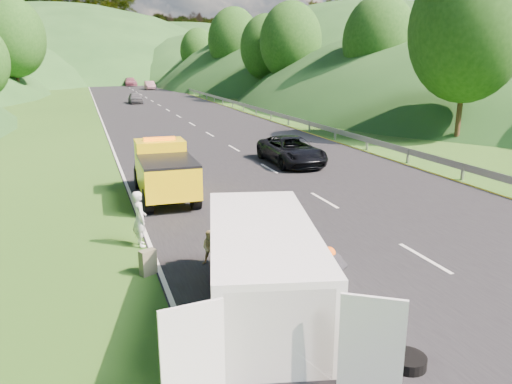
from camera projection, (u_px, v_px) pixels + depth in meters
name	position (u px, v px, depth m)	size (l,w,h in m)	color
ground	(293.00, 246.00, 14.37)	(320.00, 320.00, 0.00)	#38661E
road_surface	(168.00, 110.00, 51.81)	(14.00, 200.00, 0.02)	black
guardrail	(208.00, 99.00, 65.53)	(0.06, 140.00, 1.52)	gray
tree_line_right	(277.00, 93.00, 76.38)	(14.00, 140.00, 14.00)	#295719
hills_backdrop	(124.00, 77.00, 139.34)	(201.00, 288.60, 44.00)	#2D5B23
tow_truck	(164.00, 170.00, 19.07)	(2.08, 5.24, 2.23)	black
white_van	(261.00, 269.00, 9.83)	(4.02, 6.57, 2.18)	black
woman	(141.00, 246.00, 14.41)	(0.59, 0.43, 1.62)	silver
child	(211.00, 265.00, 13.06)	(0.45, 0.35, 0.93)	tan
worker	(325.00, 344.00, 9.47)	(1.20, 0.69, 1.85)	black
suitcase	(148.00, 262.00, 12.43)	(0.40, 0.22, 0.65)	#5C5945
spare_tire	(407.00, 367.00, 8.76)	(0.67, 0.67, 0.20)	black
passing_suv	(291.00, 164.00, 25.54)	(2.28, 4.95, 1.38)	black
dist_car_a	(136.00, 104.00, 59.55)	(1.53, 3.80, 1.30)	#49494E
dist_car_b	(150.00, 90.00, 85.87)	(1.51, 4.34, 1.43)	#785059
dist_car_c	(131.00, 86.00, 96.84)	(2.18, 5.36, 1.56)	#884456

